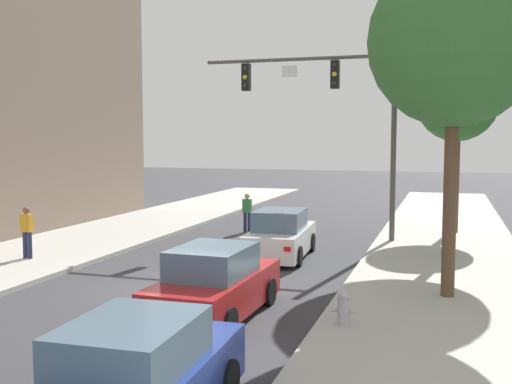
{
  "coord_description": "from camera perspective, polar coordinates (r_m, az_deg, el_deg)",
  "views": [
    {
      "loc": [
        6.5,
        -13.95,
        3.94
      ],
      "look_at": [
        -0.08,
        6.85,
        2.0
      ],
      "focal_mm": 42.46,
      "sensor_mm": 36.0,
      "label": 1
    }
  ],
  "objects": [
    {
      "name": "street_tree_nearest",
      "position": [
        15.2,
        18.19,
        13.32
      ],
      "size": [
        4.04,
        4.04,
        8.08
      ],
      "color": "brown",
      "rests_on": "sidewalk_right"
    },
    {
      "name": "car_following_red",
      "position": [
        13.46,
        -3.9,
        -8.76
      ],
      "size": [
        1.92,
        4.28,
        1.6
      ],
      "color": "#B21E1E",
      "rests_on": "ground"
    },
    {
      "name": "ground_plane",
      "position": [
        15.89,
        -7.29,
        -9.32
      ],
      "size": [
        120.0,
        120.0,
        0.0
      ],
      "primitive_type": "plane",
      "color": "#38383D"
    },
    {
      "name": "fire_hydrant",
      "position": [
        12.62,
        8.25,
        -10.75
      ],
      "size": [
        0.48,
        0.24,
        0.72
      ],
      "color": "#B2B2B7",
      "rests_on": "sidewalk_right"
    },
    {
      "name": "traffic_signal_mast",
      "position": [
        23.19,
        7.59,
        8.6
      ],
      "size": [
        7.43,
        0.38,
        7.5
      ],
      "color": "#514C47",
      "rests_on": "sidewalk_right"
    },
    {
      "name": "pedestrian_sidewalk_left_walker",
      "position": [
        20.42,
        -20.77,
        -3.35
      ],
      "size": [
        0.36,
        0.22,
        1.64
      ],
      "color": "#232847",
      "rests_on": "sidewalk_left"
    },
    {
      "name": "car_third_blue",
      "position": [
        8.5,
        -11.2,
        -17.27
      ],
      "size": [
        1.94,
        4.29,
        1.6
      ],
      "color": "navy",
      "rests_on": "ground"
    },
    {
      "name": "car_lead_white",
      "position": [
        20.06,
        2.34,
        -4.15
      ],
      "size": [
        2.02,
        4.33,
        1.6
      ],
      "color": "silver",
      "rests_on": "ground"
    },
    {
      "name": "pedestrian_crossing_road",
      "position": [
        25.34,
        -0.84,
        -1.78
      ],
      "size": [
        0.36,
        0.22,
        1.64
      ],
      "color": "#232847",
      "rests_on": "ground"
    },
    {
      "name": "sidewalk_right",
      "position": [
        14.47,
        17.2,
        -10.64
      ],
      "size": [
        5.0,
        60.0,
        0.15
      ],
      "primitive_type": "cube",
      "color": "#B2AFA8",
      "rests_on": "ground"
    },
    {
      "name": "street_tree_third",
      "position": [
        25.59,
        18.45,
        8.06
      ],
      "size": [
        3.23,
        3.23,
        6.89
      ],
      "color": "brown",
      "rests_on": "sidewalk_right"
    },
    {
      "name": "street_tree_second",
      "position": [
        20.81,
        18.25,
        12.46
      ],
      "size": [
        4.31,
        4.31,
        8.73
      ],
      "color": "brown",
      "rests_on": "sidewalk_right"
    }
  ]
}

